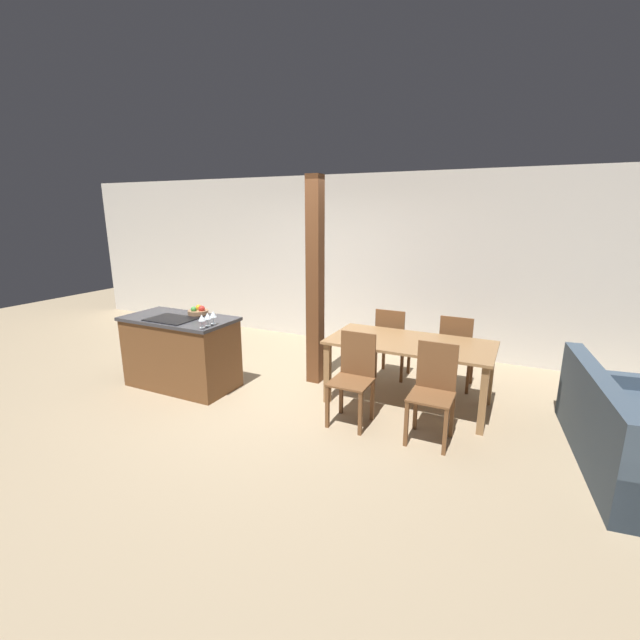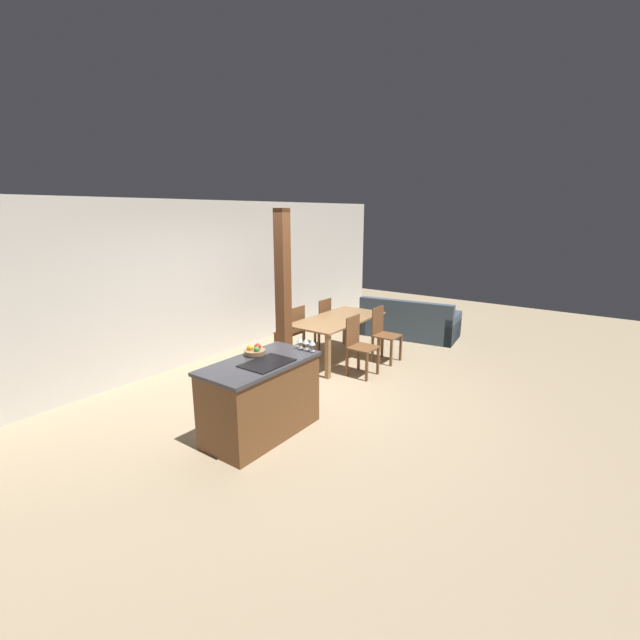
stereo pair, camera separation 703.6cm
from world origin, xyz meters
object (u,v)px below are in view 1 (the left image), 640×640
wine_glass_near (202,318)px  dining_chair_near_right (433,390)px  fruit_bowl (198,311)px  dining_chair_far_left (392,342)px  wine_glass_middle (208,316)px  timber_post (315,283)px  dining_table (410,350)px  couch (634,439)px  kitchen_island (181,352)px  dining_chair_far_right (456,350)px  wine_glass_far (213,314)px  dining_chair_near_left (353,376)px

wine_glass_near → dining_chair_near_right: size_ratio=0.16×
fruit_bowl → dining_chair_far_left: fruit_bowl is taller
wine_glass_middle → timber_post: timber_post is taller
dining_table → couch: 2.13m
kitchen_island → wine_glass_near: bearing=-24.2°
dining_chair_far_left → dining_chair_far_right: (0.81, 0.00, 0.00)m
couch → dining_chair_far_right: bearing=49.3°
timber_post → wine_glass_near: bearing=-125.3°
kitchen_island → wine_glass_near: size_ratio=9.25×
wine_glass_far → dining_table: wine_glass_far is taller
dining_chair_near_right → couch: size_ratio=0.47×
kitchen_island → timber_post: bearing=31.5°
dining_chair_far_right → wine_glass_near: bearing=34.3°
dining_table → wine_glass_middle: bearing=-156.0°
dining_table → dining_chair_far_left: 0.80m
dining_table → couch: size_ratio=0.90×
fruit_bowl → dining_table: 2.61m
wine_glass_far → timber_post: 1.28m
dining_table → wine_glass_near: bearing=-153.9°
dining_chair_near_left → timber_post: (-0.84, 0.81, 0.79)m
kitchen_island → wine_glass_near: (0.61, -0.27, 0.56)m
kitchen_island → dining_chair_far_right: 3.38m
dining_chair_near_left → dining_chair_far_right: same height
wine_glass_middle → dining_table: 2.28m
fruit_bowl → couch: size_ratio=0.12×
kitchen_island → dining_table: 2.78m
wine_glass_middle → dining_chair_near_left: bearing=8.4°
wine_glass_far → couch: size_ratio=0.07×
dining_chair_far_left → kitchen_island: bearing=31.8°
kitchen_island → dining_chair_far_right: bearing=24.6°
wine_glass_far → dining_chair_near_right: bearing=3.5°
wine_glass_near → wine_glass_middle: same height
dining_chair_near_right → timber_post: (-1.65, 0.81, 0.79)m
wine_glass_middle → dining_chair_far_left: wine_glass_middle is taller
wine_glass_far → dining_chair_near_right: 2.52m
wine_glass_middle → dining_chair_far_left: bearing=43.8°
fruit_bowl → dining_chair_far_right: size_ratio=0.27×
wine_glass_far → timber_post: timber_post is taller
fruit_bowl → timber_post: size_ratio=0.10×
dining_table → dining_chair_near_right: bearing=-58.9°
fruit_bowl → dining_chair_near_left: bearing=-3.7°
wine_glass_near → dining_table: (2.06, 1.01, -0.37)m
wine_glass_near → timber_post: timber_post is taller
fruit_bowl → dining_chair_near_left: size_ratio=0.27×
kitchen_island → dining_chair_far_left: 2.67m
wine_glass_far → dining_chair_far_right: (2.46, 1.49, -0.51)m
wine_glass_far → dining_table: 2.25m
kitchen_island → wine_glass_far: (0.61, -0.09, 0.56)m
wine_glass_middle → timber_post: bearing=52.3°
timber_post → wine_glass_middle: bearing=-127.7°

